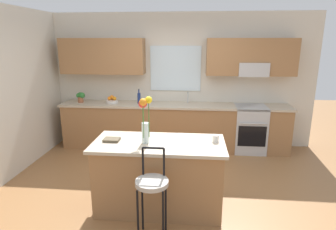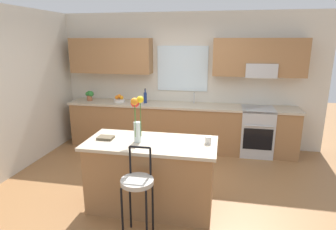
# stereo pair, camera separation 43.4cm
# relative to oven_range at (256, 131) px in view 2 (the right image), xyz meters

# --- Properties ---
(ground_plane) EXTENTS (14.00, 14.00, 0.00)m
(ground_plane) POSITION_rel_oven_range_xyz_m (-1.50, -1.68, -0.46)
(ground_plane) COLOR olive
(wall_left) EXTENTS (0.12, 4.60, 2.70)m
(wall_left) POSITION_rel_oven_range_xyz_m (-4.06, -1.38, 0.89)
(wall_left) COLOR beige
(wall_left) RESTS_ON ground
(back_wall_assembly) EXTENTS (5.60, 0.50, 2.70)m
(back_wall_assembly) POSITION_rel_oven_range_xyz_m (-1.47, 0.31, 1.05)
(back_wall_assembly) COLOR beige
(back_wall_assembly) RESTS_ON ground
(counter_run) EXTENTS (4.56, 0.64, 0.92)m
(counter_run) POSITION_rel_oven_range_xyz_m (-1.50, 0.02, 0.01)
(counter_run) COLOR #996B42
(counter_run) RESTS_ON ground
(sink_faucet) EXTENTS (0.02, 0.13, 0.23)m
(sink_faucet) POSITION_rel_oven_range_xyz_m (-1.24, 0.17, 0.60)
(sink_faucet) COLOR #B7BABC
(sink_faucet) RESTS_ON counter_run
(oven_range) EXTENTS (0.60, 0.64, 0.92)m
(oven_range) POSITION_rel_oven_range_xyz_m (0.00, 0.00, 0.00)
(oven_range) COLOR #B7BABC
(oven_range) RESTS_ON ground
(kitchen_island) EXTENTS (1.66, 0.79, 0.92)m
(kitchen_island) POSITION_rel_oven_range_xyz_m (-1.54, -2.17, 0.00)
(kitchen_island) COLOR #996B42
(kitchen_island) RESTS_ON ground
(bar_stool_near) EXTENTS (0.36, 0.36, 1.04)m
(bar_stool_near) POSITION_rel_oven_range_xyz_m (-1.54, -2.77, 0.18)
(bar_stool_near) COLOR black
(bar_stool_near) RESTS_ON ground
(flower_vase) EXTENTS (0.18, 0.17, 0.59)m
(flower_vase) POSITION_rel_oven_range_xyz_m (-1.70, -2.20, 0.80)
(flower_vase) COLOR silver
(flower_vase) RESTS_ON kitchen_island
(mug_ceramic) EXTENTS (0.08, 0.08, 0.09)m
(mug_ceramic) POSITION_rel_oven_range_xyz_m (-0.83, -2.09, 0.51)
(mug_ceramic) COLOR silver
(mug_ceramic) RESTS_ON kitchen_island
(cookbook) EXTENTS (0.20, 0.15, 0.03)m
(cookbook) POSITION_rel_oven_range_xyz_m (-2.14, -2.17, 0.48)
(cookbook) COLOR brown
(cookbook) RESTS_ON kitchen_island
(fruit_bowl_oranges) EXTENTS (0.24, 0.24, 0.16)m
(fruit_bowl_oranges) POSITION_rel_oven_range_xyz_m (-2.77, 0.03, 0.52)
(fruit_bowl_oranges) COLOR silver
(fruit_bowl_oranges) RESTS_ON counter_run
(bottle_olive_oil) EXTENTS (0.06, 0.06, 0.30)m
(bottle_olive_oil) POSITION_rel_oven_range_xyz_m (-2.21, 0.02, 0.58)
(bottle_olive_oil) COLOR navy
(bottle_olive_oil) RESTS_ON counter_run
(potted_plant_small) EXTENTS (0.19, 0.13, 0.21)m
(potted_plant_small) POSITION_rel_oven_range_xyz_m (-3.43, 0.02, 0.58)
(potted_plant_small) COLOR #9E5B3D
(potted_plant_small) RESTS_ON counter_run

